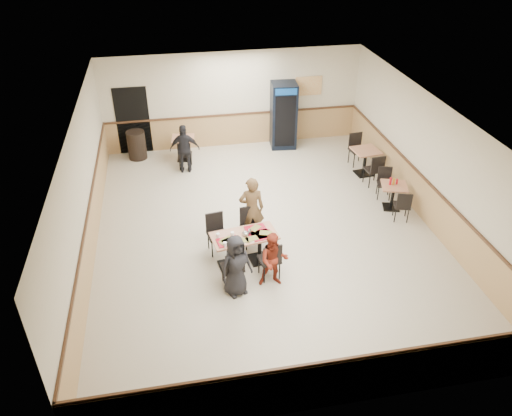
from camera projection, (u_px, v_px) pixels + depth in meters
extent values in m
plane|color=beige|center=(265.00, 230.00, 12.11)|extent=(10.00, 10.00, 0.00)
plane|color=silver|center=(266.00, 114.00, 10.50)|extent=(10.00, 10.00, 0.00)
plane|color=beige|center=(233.00, 100.00, 15.45)|extent=(8.00, 0.00, 8.00)
plane|color=beige|center=(336.00, 341.00, 7.15)|extent=(8.00, 0.00, 8.00)
plane|color=beige|center=(83.00, 193.00, 10.67)|extent=(0.00, 10.00, 10.00)
plane|color=beige|center=(429.00, 161.00, 11.93)|extent=(0.00, 10.00, 10.00)
cube|color=tan|center=(234.00, 130.00, 15.97)|extent=(7.98, 0.03, 1.00)
cube|color=tan|center=(421.00, 197.00, 12.46)|extent=(0.03, 9.98, 1.00)
cube|color=#472B19|center=(234.00, 114.00, 15.67)|extent=(7.98, 0.04, 0.06)
cube|color=black|center=(133.00, 121.00, 15.19)|extent=(1.00, 0.02, 2.10)
cube|color=orange|center=(309.00, 86.00, 15.63)|extent=(0.85, 0.02, 0.60)
cube|color=black|center=(230.00, 265.00, 10.94)|extent=(0.51, 0.51, 0.04)
cylinder|color=black|center=(229.00, 252.00, 10.75)|extent=(0.09, 0.09, 0.68)
cube|color=tan|center=(229.00, 239.00, 10.56)|extent=(0.79, 0.79, 0.04)
cube|color=black|center=(260.00, 259.00, 11.13)|extent=(0.51, 0.51, 0.04)
cylinder|color=black|center=(260.00, 246.00, 10.94)|extent=(0.09, 0.09, 0.68)
cube|color=tan|center=(260.00, 233.00, 10.75)|extent=(0.79, 0.79, 0.04)
imported|color=black|center=(236.00, 266.00, 9.88)|extent=(0.78, 0.65, 1.37)
imported|color=maroon|center=(274.00, 260.00, 10.13)|extent=(0.65, 0.53, 1.25)
imported|color=brown|center=(252.00, 209.00, 11.42)|extent=(0.61, 0.41, 1.61)
imported|color=black|center=(185.00, 149.00, 14.27)|extent=(0.88, 0.43, 1.45)
cube|color=#A80B20|center=(228.00, 242.00, 10.44)|extent=(0.49, 0.39, 0.02)
cube|color=#A80B20|center=(262.00, 235.00, 10.62)|extent=(0.49, 0.39, 0.02)
cube|color=#A80B20|center=(256.00, 229.00, 10.82)|extent=(0.49, 0.39, 0.02)
cube|color=#A80B20|center=(260.00, 235.00, 10.64)|extent=(0.49, 0.39, 0.02)
cylinder|color=silver|center=(226.00, 242.00, 10.42)|extent=(0.23, 0.23, 0.01)
cube|color=tan|center=(226.00, 242.00, 10.42)|extent=(0.31, 0.27, 0.02)
cylinder|color=silver|center=(242.00, 241.00, 10.47)|extent=(0.23, 0.23, 0.01)
cube|color=tan|center=(242.00, 240.00, 10.47)|extent=(0.28, 0.20, 0.02)
cylinder|color=silver|center=(255.00, 229.00, 10.85)|extent=(0.23, 0.23, 0.01)
cube|color=tan|center=(255.00, 228.00, 10.84)|extent=(0.31, 0.30, 0.02)
cylinder|color=silver|center=(266.00, 234.00, 10.69)|extent=(0.23, 0.23, 0.01)
cube|color=tan|center=(266.00, 233.00, 10.68)|extent=(0.30, 0.24, 0.02)
cylinder|color=silver|center=(252.00, 239.00, 10.51)|extent=(0.23, 0.23, 0.01)
cube|color=tan|center=(252.00, 239.00, 10.51)|extent=(0.29, 0.23, 0.02)
cylinder|color=silver|center=(227.00, 240.00, 10.49)|extent=(0.23, 0.23, 0.01)
cube|color=tan|center=(227.00, 240.00, 10.48)|extent=(0.31, 0.27, 0.02)
cylinder|color=white|center=(232.00, 234.00, 10.59)|extent=(0.08, 0.08, 0.10)
cylinder|color=white|center=(218.00, 235.00, 10.55)|extent=(0.08, 0.08, 0.10)
cylinder|color=white|center=(225.00, 244.00, 10.28)|extent=(0.08, 0.08, 0.10)
cylinder|color=#A0A3B3|center=(250.00, 232.00, 10.65)|extent=(0.07, 0.07, 0.12)
ellipsoid|color=silver|center=(245.00, 233.00, 10.61)|extent=(0.15, 0.15, 0.10)
cube|color=black|center=(391.00, 207.00, 12.96)|extent=(0.50, 0.50, 0.04)
cylinder|color=black|center=(393.00, 196.00, 12.79)|extent=(0.08, 0.08, 0.61)
cube|color=tan|center=(394.00, 186.00, 12.62)|extent=(0.79, 0.79, 0.04)
cube|color=black|center=(363.00, 173.00, 14.52)|extent=(0.51, 0.51, 0.04)
cylinder|color=black|center=(365.00, 162.00, 14.32)|extent=(0.09, 0.09, 0.69)
cube|color=tan|center=(366.00, 151.00, 14.13)|extent=(0.79, 0.79, 0.04)
cylinder|color=#B80D1B|center=(390.00, 181.00, 12.58)|extent=(0.06, 0.06, 0.20)
cylinder|color=#C4861A|center=(394.00, 181.00, 12.60)|extent=(0.06, 0.06, 0.17)
cylinder|color=#B80D1B|center=(397.00, 182.00, 12.62)|extent=(0.05, 0.05, 0.14)
cube|color=black|center=(185.00, 159.00, 15.32)|extent=(0.47, 0.47, 0.04)
cylinder|color=black|center=(184.00, 148.00, 15.13)|extent=(0.09, 0.09, 0.64)
cube|color=tan|center=(183.00, 138.00, 14.96)|extent=(0.74, 0.74, 0.04)
cube|color=black|center=(283.00, 115.00, 15.61)|extent=(0.84, 0.82, 2.06)
cube|color=black|center=(285.00, 122.00, 15.31)|extent=(0.63, 0.07, 1.63)
cube|color=navy|center=(286.00, 92.00, 14.79)|extent=(0.65, 0.08, 0.20)
cylinder|color=black|center=(137.00, 145.00, 15.16)|extent=(0.55, 0.55, 0.87)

